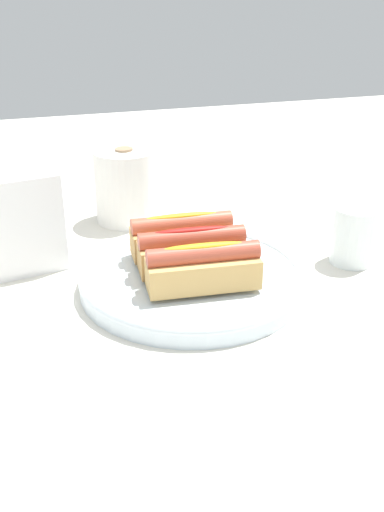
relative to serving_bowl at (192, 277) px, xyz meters
name	(u,v)px	position (x,y,z in m)	size (l,w,h in m)	color
ground_plane	(180,291)	(-0.02, -0.01, -0.02)	(2.40, 2.40, 0.00)	silver
serving_bowl	(192,277)	(0.00, 0.00, 0.00)	(0.32, 0.32, 0.03)	silver
hotdog_front	(203,268)	(0.00, -0.05, 0.04)	(0.15, 0.06, 0.06)	tan
hotdog_back	(192,251)	(0.00, 0.00, 0.04)	(0.15, 0.06, 0.06)	tan
hotdog_side	(182,236)	(0.00, 0.05, 0.04)	(0.15, 0.06, 0.06)	tan
water_glass	(353,239)	(0.26, 0.01, 0.02)	(0.07, 0.07, 0.09)	white
paper_towel_roll	(126,186)	(-0.04, 0.28, 0.05)	(0.11, 0.11, 0.13)	white
napkin_box	(25,225)	(-0.22, 0.12, 0.06)	(0.11, 0.04, 0.15)	white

